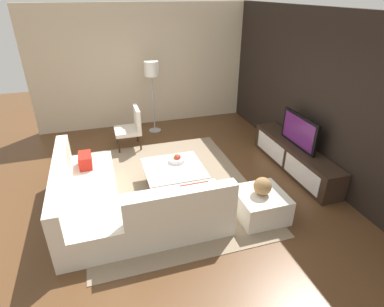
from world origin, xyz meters
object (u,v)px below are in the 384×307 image
at_px(coffee_table, 174,176).
at_px(ottoman, 260,205).
at_px(sectional_couch, 119,203).
at_px(floor_lamp, 152,73).
at_px(decorative_ball, 263,186).
at_px(accent_chair_near, 132,126).
at_px(fruit_bowl, 177,159).
at_px(media_console, 295,158).
at_px(television, 299,131).

distance_m(coffee_table, ottoman, 1.54).
relative_size(sectional_couch, floor_lamp, 1.41).
distance_m(ottoman, decorative_ball, 0.33).
height_order(accent_chair_near, fruit_bowl, accent_chair_near).
xyz_separation_m(accent_chair_near, floor_lamp, (-0.69, 0.61, 0.90)).
xyz_separation_m(ottoman, decorative_ball, (0.00, 0.00, 0.33)).
xyz_separation_m(media_console, fruit_bowl, (-0.28, -2.19, 0.18)).
relative_size(ottoman, fruit_bowl, 2.50).
relative_size(television, decorative_ball, 3.71).
height_order(floor_lamp, fruit_bowl, floor_lamp).
relative_size(sectional_couch, ottoman, 3.33).
relative_size(sectional_couch, coffee_table, 2.38).
bearing_deg(media_console, accent_chair_near, -124.23).
distance_m(media_console, fruit_bowl, 2.22).
bearing_deg(fruit_bowl, television, 82.77).
bearing_deg(floor_lamp, accent_chair_near, -41.16).
distance_m(television, coffee_table, 2.37).
xyz_separation_m(accent_chair_near, ottoman, (2.92, 1.49, -0.29)).
height_order(coffee_table, floor_lamp, floor_lamp).
xyz_separation_m(media_console, accent_chair_near, (-1.88, -2.76, 0.24)).
bearing_deg(sectional_couch, fruit_bowl, 125.93).
height_order(television, sectional_couch, television).
distance_m(media_console, television, 0.54).
xyz_separation_m(television, sectional_couch, (0.50, -3.27, -0.50)).
height_order(coffee_table, ottoman, ottoman).
height_order(ottoman, fruit_bowl, fruit_bowl).
distance_m(coffee_table, floor_lamp, 2.74).
distance_m(floor_lamp, decorative_ball, 3.82).
relative_size(fruit_bowl, decorative_ball, 1.06).
xyz_separation_m(sectional_couch, decorative_ball, (0.55, 2.00, 0.24)).
bearing_deg(accent_chair_near, fruit_bowl, 24.30).
distance_m(media_console, coffee_table, 2.30).
xyz_separation_m(media_console, coffee_table, (-0.10, -2.30, -0.05)).
height_order(television, coffee_table, television).
bearing_deg(television, floor_lamp, -140.07).
bearing_deg(accent_chair_near, media_console, 60.63).
bearing_deg(floor_lamp, fruit_bowl, -1.07).
height_order(television, floor_lamp, floor_lamp).
height_order(floor_lamp, ottoman, floor_lamp).
bearing_deg(fruit_bowl, ottoman, 34.97).
xyz_separation_m(media_console, ottoman, (1.05, -1.27, -0.05)).
bearing_deg(accent_chair_near, decorative_ball, 31.88).
height_order(ottoman, decorative_ball, decorative_ball).
bearing_deg(floor_lamp, television, 39.93).
bearing_deg(fruit_bowl, sectional_couch, -54.07).
bearing_deg(sectional_couch, media_console, 98.67).
bearing_deg(decorative_ball, television, 129.52).
height_order(floor_lamp, decorative_ball, floor_lamp).
xyz_separation_m(media_console, television, (0.00, 0.00, 0.54)).
xyz_separation_m(sectional_couch, fruit_bowl, (-0.78, 1.07, 0.14)).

